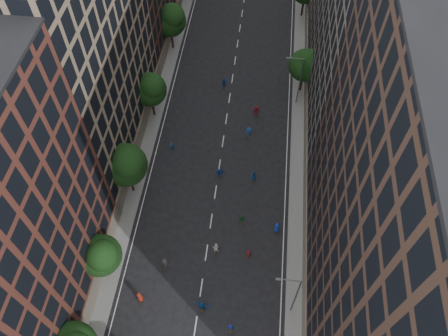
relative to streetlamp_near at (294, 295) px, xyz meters
name	(u,v)px	position (x,y,z in m)	size (l,w,h in m)	color
ground	(226,121)	(-10.37, 28.00, -5.17)	(240.00, 240.00, 0.00)	black
sidewalk_left	(159,81)	(-22.37, 35.50, -5.09)	(4.00, 105.00, 0.15)	slate
sidewalk_right	(305,93)	(1.63, 35.50, -5.09)	(4.00, 105.00, 0.15)	slate
bldg_left_b	(63,43)	(-29.37, 23.00, 11.83)	(14.00, 26.00, 34.00)	#947B61
bldg_right_a	(418,219)	(8.63, 3.00, 12.83)	(14.00, 30.00, 36.00)	#463025
bldg_right_b	(380,23)	(8.63, 32.00, 11.33)	(14.00, 28.00, 33.00)	#665E54
tree_left_1	(101,255)	(-21.39, 1.86, 0.38)	(4.80, 4.80, 8.21)	black
tree_left_2	(126,164)	(-21.36, 13.83, 1.19)	(5.60, 5.60, 9.45)	black
tree_left_3	(150,88)	(-21.38, 27.85, 0.65)	(5.00, 5.00, 8.58)	black
tree_left_4	(171,19)	(-21.37, 43.84, 0.93)	(5.40, 5.40, 9.08)	black
tree_right_a	(306,64)	(1.02, 35.85, 0.46)	(5.00, 5.00, 8.39)	black
streetlamp_near	(294,295)	(0.00, 0.00, 0.00)	(2.64, 0.22, 9.06)	#595B60
streetlamp_far	(299,79)	(0.00, 33.00, 0.00)	(2.64, 0.22, 9.06)	#595B60
skater_1	(231,327)	(-6.39, -2.91, -4.39)	(0.57, 0.37, 1.55)	#1628BA
skater_5	(202,306)	(-9.86, -0.94, -4.31)	(1.59, 0.51, 1.71)	#124793
skater_6	(140,297)	(-17.18, -0.75, -4.23)	(0.92, 0.60, 1.88)	maroon
skater_7	(248,253)	(-5.16, 6.18, -4.40)	(0.56, 0.37, 1.53)	maroon
skater_8	(216,248)	(-9.22, 6.40, -4.29)	(0.85, 0.66, 1.75)	silver
skater_9	(165,263)	(-15.04, 3.67, -4.30)	(1.12, 0.64, 1.73)	#37373B
skater_10	(242,220)	(-6.37, 10.70, -4.38)	(0.92, 0.38, 1.58)	#1F692A
skater_11	(220,173)	(-10.10, 17.77, -4.41)	(1.41, 0.45, 1.52)	#143FA7
skater_12	(277,228)	(-1.87, 10.02, -4.28)	(0.87, 0.56, 1.78)	#1430A5
skater_13	(172,147)	(-17.52, 21.49, -4.36)	(0.59, 0.39, 1.62)	blue
skater_14	(253,176)	(-5.42, 17.56, -4.23)	(0.91, 0.71, 1.87)	#124298
skater_15	(249,132)	(-6.70, 25.42, -4.29)	(1.14, 0.65, 1.76)	#13419A
skater_16	(224,83)	(-11.48, 35.29, -4.23)	(1.09, 0.46, 1.87)	#144BA4
skater_17	(256,110)	(-5.89, 29.98, -4.32)	(1.57, 0.50, 1.70)	#AD1C29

